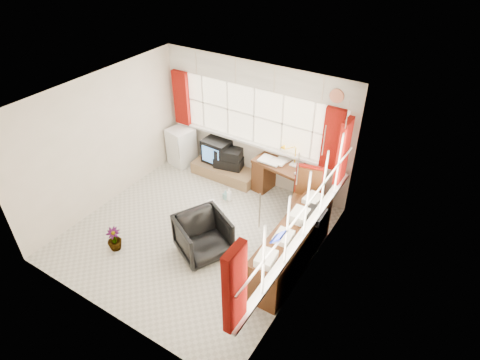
% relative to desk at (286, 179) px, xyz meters
% --- Properties ---
extents(ground, '(4.00, 4.00, 0.00)m').
position_rel_desk_xyz_m(ground, '(-0.84, -1.80, -0.41)').
color(ground, beige).
rests_on(ground, ground).
extents(room_walls, '(4.00, 4.00, 4.00)m').
position_rel_desk_xyz_m(room_walls, '(-0.84, -1.80, 1.09)').
color(room_walls, beige).
rests_on(room_walls, ground).
extents(window_back, '(3.70, 0.12, 3.60)m').
position_rel_desk_xyz_m(window_back, '(-0.84, 0.14, 0.54)').
color(window_back, '#FFF0C9').
rests_on(window_back, room_walls).
extents(window_right, '(0.12, 3.70, 3.60)m').
position_rel_desk_xyz_m(window_right, '(1.10, -1.80, 0.54)').
color(window_right, '#FFF0C9').
rests_on(window_right, room_walls).
extents(curtains, '(3.83, 3.83, 1.15)m').
position_rel_desk_xyz_m(curtains, '(0.08, -0.88, 1.05)').
color(curtains, '#91070A').
rests_on(curtains, room_walls).
extents(overhead_cabinets, '(3.98, 3.98, 0.48)m').
position_rel_desk_xyz_m(overhead_cabinets, '(0.14, -0.82, 1.84)').
color(overhead_cabinets, white).
rests_on(overhead_cabinets, room_walls).
extents(desk, '(1.35, 0.80, 0.77)m').
position_rel_desk_xyz_m(desk, '(0.00, 0.00, 0.00)').
color(desk, '#592F15').
rests_on(desk, ground).
extents(desk_lamp, '(0.17, 0.15, 0.39)m').
position_rel_desk_xyz_m(desk_lamp, '(0.10, 0.10, 0.59)').
color(desk_lamp, '#DAA209').
rests_on(desk_lamp, desk).
extents(task_chair, '(0.59, 0.61, 1.17)m').
position_rel_desk_xyz_m(task_chair, '(0.66, -0.57, 0.21)').
color(task_chair, black).
rests_on(task_chair, ground).
extents(office_chair, '(1.06, 1.05, 0.72)m').
position_rel_desk_xyz_m(office_chair, '(-0.44, -2.12, -0.05)').
color(office_chair, black).
rests_on(office_chair, ground).
extents(radiator, '(0.39, 0.28, 0.54)m').
position_rel_desk_xyz_m(radiator, '(-0.57, -1.54, -0.19)').
color(radiator, white).
rests_on(radiator, ground).
extents(credenza, '(0.50, 2.00, 0.85)m').
position_rel_desk_xyz_m(credenza, '(0.89, -1.60, -0.02)').
color(credenza, '#592F15').
rests_on(credenza, ground).
extents(file_tray, '(0.30, 0.38, 0.12)m').
position_rel_desk_xyz_m(file_tray, '(1.06, -1.20, 0.40)').
color(file_tray, black).
rests_on(file_tray, credenza).
extents(tv_bench, '(1.40, 0.50, 0.25)m').
position_rel_desk_xyz_m(tv_bench, '(-1.39, -0.08, -0.28)').
color(tv_bench, '#956D4A').
rests_on(tv_bench, ground).
extents(crt_tv, '(0.59, 0.55, 0.51)m').
position_rel_desk_xyz_m(crt_tv, '(-1.63, 0.07, 0.10)').
color(crt_tv, black).
rests_on(crt_tv, tv_bench).
extents(hifi_stack, '(0.64, 0.48, 0.41)m').
position_rel_desk_xyz_m(hifi_stack, '(-1.32, -0.00, 0.04)').
color(hifi_stack, black).
rests_on(hifi_stack, tv_bench).
extents(mini_fridge, '(0.58, 0.59, 0.83)m').
position_rel_desk_xyz_m(mini_fridge, '(-2.49, -0.10, 0.00)').
color(mini_fridge, white).
rests_on(mini_fridge, ground).
extents(spray_bottle_a, '(0.14, 0.14, 0.28)m').
position_rel_desk_xyz_m(spray_bottle_a, '(-0.86, -0.71, -0.27)').
color(spray_bottle_a, white).
rests_on(spray_bottle_a, ground).
extents(spray_bottle_b, '(0.11, 0.11, 0.20)m').
position_rel_desk_xyz_m(spray_bottle_b, '(-0.95, -0.71, -0.31)').
color(spray_bottle_b, '#84C5C1').
rests_on(spray_bottle_b, ground).
extents(flower_vase, '(0.31, 0.31, 0.43)m').
position_rel_desk_xyz_m(flower_vase, '(-1.76, -2.82, -0.20)').
color(flower_vase, black).
rests_on(flower_vase, ground).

